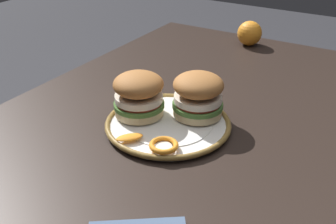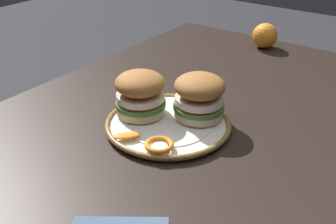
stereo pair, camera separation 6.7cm
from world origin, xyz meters
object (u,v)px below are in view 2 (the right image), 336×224
(dinner_plate, at_px, (168,124))
(whole_orange, at_px, (265,36))
(dining_table, at_px, (178,160))
(sandwich_half_right, at_px, (199,95))
(sandwich_half_left, at_px, (140,93))

(dinner_plate, bearing_deg, whole_orange, -175.71)
(dining_table, xyz_separation_m, dinner_plate, (0.02, -0.01, 0.11))
(dining_table, height_order, sandwich_half_right, sandwich_half_right)
(sandwich_half_left, bearing_deg, dinner_plate, 94.03)
(dinner_plate, distance_m, sandwich_half_right, 0.09)
(sandwich_half_right, distance_m, whole_orange, 0.56)
(dinner_plate, distance_m, whole_orange, 0.62)
(sandwich_half_right, bearing_deg, dining_table, -36.26)
(dinner_plate, xyz_separation_m, sandwich_half_left, (0.01, -0.07, 0.06))
(dining_table, height_order, sandwich_half_left, sandwich_half_left)
(dining_table, xyz_separation_m, whole_orange, (-0.59, -0.06, 0.14))
(sandwich_half_left, distance_m, sandwich_half_right, 0.13)
(dining_table, distance_m, sandwich_half_right, 0.17)
(dinner_plate, bearing_deg, dining_table, 149.16)
(dinner_plate, relative_size, whole_orange, 3.39)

